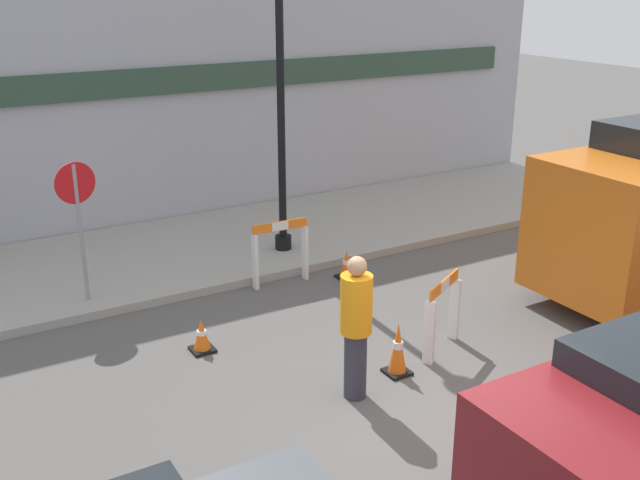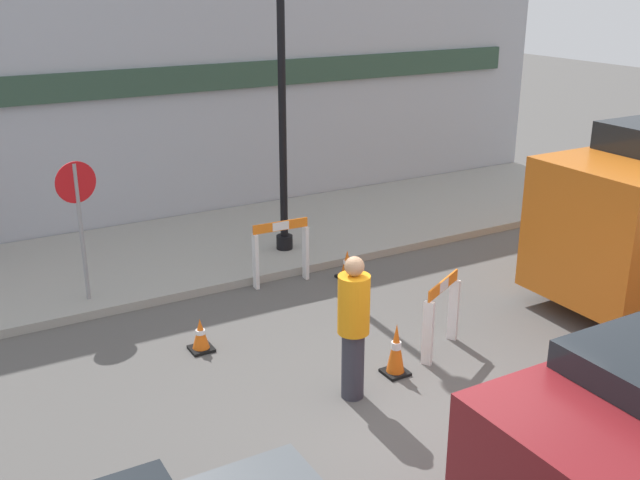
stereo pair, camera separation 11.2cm
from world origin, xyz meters
TOP-DOWN VIEW (x-y plane):
  - ground_plane at (0.00, 0.00)m, footprint 60.00×60.00m
  - sidewalk_slab at (0.00, 6.32)m, footprint 18.00×3.65m
  - storefront_facade at (0.00, 8.22)m, footprint 18.00×0.22m
  - streetlamp_post at (0.99, 5.43)m, footprint 0.44×0.44m
  - stop_sign at (-2.52, 4.96)m, footprint 0.59×0.14m
  - barricade_0 at (1.13, 1.27)m, footprint 0.84×0.53m
  - barricade_1 at (0.37, 4.35)m, footprint 0.94×0.17m
  - traffic_cone_0 at (1.39, 4.00)m, footprint 0.30×0.30m
  - traffic_cone_1 at (-1.58, 2.86)m, footprint 0.30×0.30m
  - traffic_cone_2 at (0.29, 1.08)m, footprint 0.30×0.30m
  - person_worker at (-0.45, 0.90)m, footprint 0.49×0.49m

SIDE VIEW (x-z plane):
  - ground_plane at x=0.00m, z-range 0.00..0.00m
  - sidewalk_slab at x=0.00m, z-range 0.00..0.13m
  - traffic_cone_1 at x=-1.58m, z-range -0.01..0.44m
  - traffic_cone_0 at x=1.39m, z-range -0.01..0.47m
  - traffic_cone_2 at x=0.29m, z-range -0.01..0.67m
  - barricade_0 at x=1.13m, z-range 0.04..1.06m
  - barricade_1 at x=0.37m, z-range 0.05..1.09m
  - person_worker at x=-0.45m, z-range 0.06..1.82m
  - stop_sign at x=-2.52m, z-range 0.49..2.58m
  - storefront_facade at x=0.00m, z-range 0.00..5.50m
  - streetlamp_post at x=0.99m, z-range 0.94..6.88m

